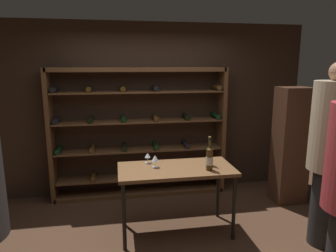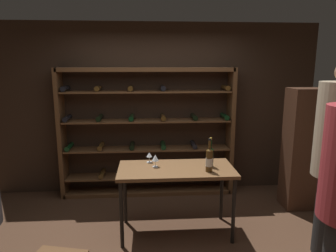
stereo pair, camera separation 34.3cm
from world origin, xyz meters
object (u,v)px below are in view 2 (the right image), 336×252
Objects in this scene: wine_glass_stemmed_center at (155,158)px; wine_glass_stemmed_left at (149,155)px; tasting_table at (176,174)px; wine_rack at (147,133)px; display_cabinet at (302,149)px; wine_bottle_gold_foil at (209,160)px; wine_bottle_green_slim at (210,157)px.

wine_glass_stemmed_center is 1.18× the size of wine_glass_stemmed_left.
tasting_table is 0.31m from wine_glass_stemmed_center.
wine_rack reaches higher than display_cabinet.
tasting_table is at bearing -11.98° from wine_glass_stemmed_center.
wine_rack is 1.50m from wine_bottle_gold_foil.
wine_bottle_green_slim is (0.75, -1.16, -0.04)m from wine_rack.
wine_rack is at bearing 91.73° from wine_glass_stemmed_left.
wine_bottle_gold_foil is 0.64m from wine_glass_stemmed_center.
wine_glass_stemmed_left is (-0.07, 0.17, -0.02)m from wine_glass_stemmed_center.
wine_glass_stemmed_center reaches higher than wine_glass_stemmed_left.
wine_rack reaches higher than tasting_table.
display_cabinet is 11.31× the size of wine_glass_stemmed_center.
wine_bottle_gold_foil is (0.70, -1.33, -0.03)m from wine_rack.
wine_bottle_gold_foil is at bearing -105.80° from wine_bottle_green_slim.
wine_glass_stemmed_center is (0.10, -1.13, -0.06)m from wine_rack.
tasting_table is 3.51× the size of wine_bottle_gold_foil.
display_cabinet reaches higher than wine_bottle_green_slim.
wine_glass_stemmed_left is (-0.31, 0.22, 0.17)m from tasting_table.
wine_glass_stemmed_left is (-2.14, -0.35, 0.06)m from display_cabinet.
wine_rack reaches higher than wine_glass_stemmed_left.
tasting_table is at bearing -162.52° from display_cabinet.
wine_bottle_gold_foil is at bearing -18.18° from wine_glass_stemmed_center.
wine_bottle_gold_foil is at bearing -28.79° from wine_glass_stemmed_left.
display_cabinet is 4.83× the size of wine_bottle_green_slim.
wine_bottle_gold_foil reaches higher than wine_glass_stemmed_center.
wine_bottle_green_slim reaches higher than wine_glass_stemmed_center.
wine_bottle_green_slim is at bearing -15.74° from wine_glass_stemmed_left.
wine_glass_stemmed_left is at bearing 164.26° from wine_bottle_green_slim.
wine_bottle_gold_foil is (-1.46, -0.72, 0.11)m from display_cabinet.
wine_bottle_green_slim is 2.75× the size of wine_glass_stemmed_left.
wine_rack is 0.96m from wine_glass_stemmed_left.
wine_bottle_green_slim reaches higher than wine_glass_stemmed_left.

